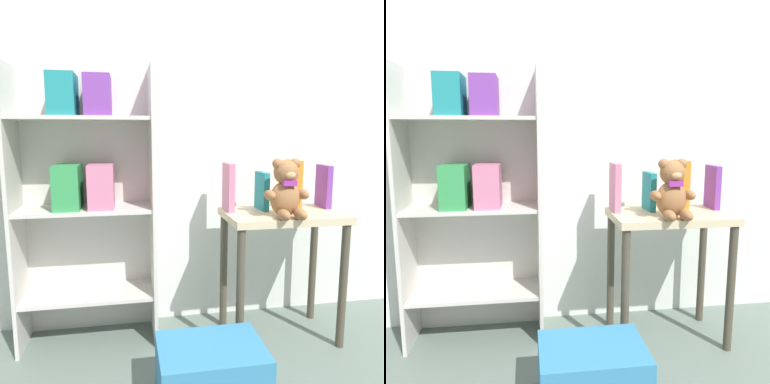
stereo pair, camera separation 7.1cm
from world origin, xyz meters
The scene contains 9 objects.
wall_back centered at (0.00, 1.26, 1.25)m, with size 4.80×0.06×2.50m.
bookshelf_side centered at (-0.89, 1.10, 0.79)m, with size 0.68×0.29×1.38m.
display_table centered at (0.08, 0.93, 0.54)m, with size 0.59×0.36×0.67m.
teddy_bear centered at (0.05, 0.82, 0.80)m, with size 0.21×0.19×0.28m.
book_standing_pink centered at (-0.18, 1.00, 0.79)m, with size 0.03×0.14×0.24m, color #D17093.
book_standing_teal centered at (0.00, 1.00, 0.77)m, with size 0.03×0.13×0.20m, color teal.
book_standing_orange centered at (0.17, 1.00, 0.80)m, with size 0.04×0.14×0.25m, color orange.
book_standing_purple centered at (0.35, 1.01, 0.78)m, with size 0.03×0.14×0.23m, color purple.
storage_bin centered at (-0.38, 0.50, 0.12)m, with size 0.42×0.30×0.24m.
Camera 1 is at (-0.69, -0.81, 1.06)m, focal length 35.00 mm.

